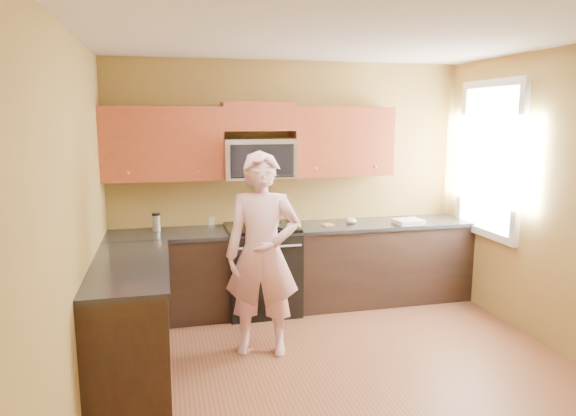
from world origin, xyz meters
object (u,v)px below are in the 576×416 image
object	(u,v)px
woman	(263,255)
frying_pan	(267,228)
microwave	(259,178)
butter_tub	(296,227)
travel_mug	(157,231)
stove	(262,269)

from	to	relation	value
woman	frying_pan	size ratio (longest dim) A/B	3.52
microwave	frying_pan	bearing A→B (deg)	-82.99
frying_pan	butter_tub	world-z (taller)	frying_pan
microwave	travel_mug	bearing A→B (deg)	178.74
stove	frying_pan	xyz separation A→B (m)	(0.03, -0.14, 0.47)
frying_pan	travel_mug	xyz separation A→B (m)	(-1.12, 0.29, -0.03)
woman	frying_pan	world-z (taller)	woman
stove	frying_pan	size ratio (longest dim) A/B	1.85
stove	butter_tub	distance (m)	0.58
stove	frying_pan	distance (m)	0.50
stove	butter_tub	xyz separation A→B (m)	(0.37, -0.02, 0.45)
frying_pan	travel_mug	bearing A→B (deg)	144.67
travel_mug	woman	bearing A→B (deg)	-51.15
microwave	butter_tub	xyz separation A→B (m)	(0.37, -0.14, -0.53)
woman	microwave	bearing A→B (deg)	97.13
microwave	stove	bearing A→B (deg)	-90.00
stove	frying_pan	world-z (taller)	frying_pan
woman	butter_tub	xyz separation A→B (m)	(0.55, 0.97, 0.02)
microwave	butter_tub	size ratio (longest dim) A/B	6.90
frying_pan	butter_tub	bearing A→B (deg)	-1.82
woman	travel_mug	distance (m)	1.45
butter_tub	travel_mug	distance (m)	1.47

